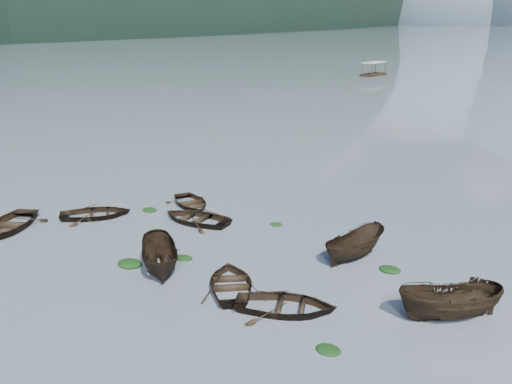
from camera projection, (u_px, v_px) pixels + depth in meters
The scene contains 19 objects.
ground_plane at pixel (99, 298), 25.73m from camera, with size 2400.00×2400.00×0.00m, color slate.
haze_mtn_a at pixel (464, 23), 865.00m from camera, with size 520.00×520.00×280.00m, color #475666.
rowboat_0 at pixel (7, 230), 33.88m from camera, with size 3.58×5.02×1.04m, color black.
rowboat_1 at pixel (96, 217), 35.99m from camera, with size 3.12×4.36×0.90m, color black.
rowboat_2 at pixel (161, 271), 28.40m from camera, with size 1.77×4.71×1.82m, color black.
rowboat_3 at pixel (232, 288), 26.67m from camera, with size 3.05×4.27×0.88m, color black.
rowboat_4 at pixel (286, 311), 24.61m from camera, with size 3.16×4.42×0.92m, color black.
rowboat_5 at pixel (449, 319), 23.94m from camera, with size 1.76×4.69×1.81m, color black.
rowboat_6 at pixel (191, 206), 38.13m from camera, with size 2.87×4.02×0.83m, color black.
rowboat_7 at pixel (196, 222), 35.16m from camera, with size 3.23×4.52×0.94m, color black.
rowboat_8 at pixel (354, 257), 30.01m from camera, with size 1.64×4.35×1.68m, color black.
weed_clump_1 at pixel (183, 259), 29.89m from camera, with size 0.91×0.73×0.20m, color black.
weed_clump_2 at pixel (130, 265), 29.10m from camera, with size 1.37×1.10×0.30m, color black.
weed_clump_3 at pixel (186, 259), 29.85m from camera, with size 0.79×0.66×0.17m, color black.
weed_clump_4 at pixel (328, 351), 21.69m from camera, with size 1.03×0.81×0.21m, color black.
weed_clump_5 at pixel (150, 211), 37.18m from camera, with size 1.04×0.84×0.22m, color black.
weed_clump_6 at pixel (276, 225), 34.67m from camera, with size 0.82×0.68×0.17m, color black.
weed_clump_7 at pixel (390, 271), 28.47m from camera, with size 1.12×0.90×0.25m, color black.
pontoon_left at pixel (373, 75), 119.32m from camera, with size 2.85×6.84×2.62m, color black, non-canonical shape.
Camera 1 is at (19.42, -14.44, 12.25)m, focal length 40.00 mm.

